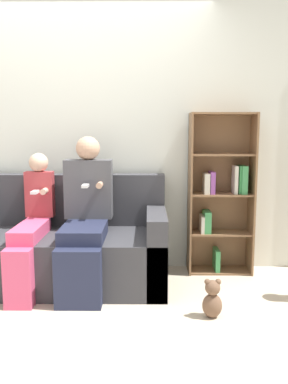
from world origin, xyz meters
name	(u,v)px	position (x,y,z in m)	size (l,w,h in m)	color
ground_plane	(62,307)	(0.00, 0.00, 0.00)	(14.00, 14.00, 0.00)	beige
back_wall	(79,137)	(0.00, 1.00, 1.27)	(10.00, 0.06, 2.55)	silver
couch	(63,248)	(-0.09, 0.53, 0.31)	(1.81, 0.87, 0.93)	#38383D
adult_seated	(85,211)	(0.13, 0.43, 0.66)	(0.42, 0.82, 1.29)	#232842
child_seated	(31,223)	(-0.32, 0.39, 0.57)	(0.25, 0.83, 1.14)	#DB4C75
bookshelf	(220,195)	(1.34, 0.86, 0.73)	(0.60, 0.28, 1.50)	brown
teddy_bear	(212,299)	(1.12, -0.15, 0.14)	(0.14, 0.12, 0.29)	brown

